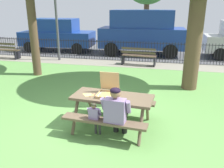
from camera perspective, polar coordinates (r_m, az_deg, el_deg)
The scene contains 14 objects.
ground at distance 7.00m, azimuth -0.23°, elevation -4.18°, with size 28.00×10.79×0.02m, color #61974A.
cobblestone_walkway at distance 11.41m, azimuth 4.94°, elevation 4.81°, with size 28.00×1.40×0.01m, color gray.
street_asphalt at distance 15.41m, azimuth 7.01°, elevation 8.34°, with size 28.00×6.83×0.01m, color #515154.
picnic_table_foreground at distance 5.32m, azimuth 0.08°, elevation -4.67°, with size 1.92×1.63×0.79m.
pizza_box_open at distance 5.29m, azimuth -0.97°, elevation -1.67°, with size 0.45×0.51×0.50m.
pizza_slice_on_table at distance 5.34m, azimuth -5.62°, elevation -2.59°, with size 0.27×0.23×0.02m.
adult_at_table at distance 4.79m, azimuth 1.07°, elevation -6.60°, with size 0.63×0.61×1.19m.
child_at_table at distance 4.97m, azimuth -4.13°, elevation -7.76°, with size 0.31×0.30×0.81m.
iron_fence_streetside at distance 11.98m, azimuth 5.46°, elevation 8.00°, with size 21.50×0.03×1.01m.
park_bench_left at distance 13.81m, azimuth -24.64°, elevation 7.40°, with size 1.62×0.56×0.85m.
park_bench_center at distance 11.15m, azimuth 6.49°, elevation 6.65°, with size 1.63×0.61×0.85m.
lamp_post_walkway at distance 12.26m, azimuth -13.52°, elevation 17.77°, with size 0.28×0.28×4.34m.
parked_car_far_left at distance 15.11m, azimuth -13.21°, elevation 11.68°, with size 4.48×2.09×1.94m.
parked_car_left at distance 13.69m, azimuth 7.32°, elevation 12.60°, with size 4.74×2.14×2.46m.
Camera 1 is at (1.41, -4.90, 2.70)m, focal length 37.63 mm.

